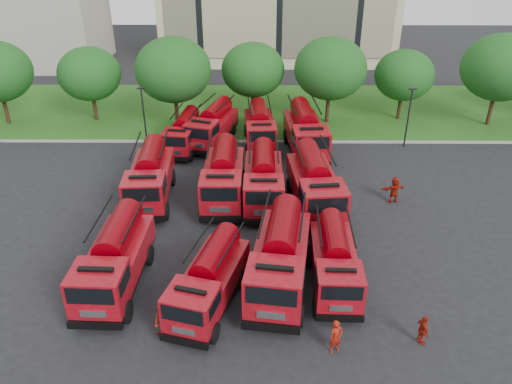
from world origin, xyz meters
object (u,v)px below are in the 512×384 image
at_px(fire_truck_1, 209,279).
at_px(fire_truck_9, 212,125).
at_px(fire_truck_6, 264,179).
at_px(fire_truck_8, 184,133).
at_px(firefighter_3, 348,281).
at_px(fire_truck_2, 280,257).
at_px(firefighter_1, 165,337).
at_px(fire_truck_0, 115,258).
at_px(fire_truck_3, 335,261).
at_px(firefighter_5, 392,202).
at_px(fire_truck_5, 223,175).
at_px(fire_truck_7, 315,184).
at_px(fire_truck_4, 150,176).
at_px(firefighter_0, 335,351).
at_px(firefighter_2, 420,342).
at_px(fire_truck_10, 260,127).
at_px(fire_truck_11, 305,131).
at_px(firefighter_4, 224,277).

height_order(fire_truck_1, fire_truck_9, fire_truck_9).
relative_size(fire_truck_6, fire_truck_8, 1.13).
bearing_deg(firefighter_3, fire_truck_2, -30.63).
bearing_deg(fire_truck_1, firefighter_3, 29.34).
xyz_separation_m(fire_truck_6, firefighter_1, (-4.72, -12.78, -1.71)).
bearing_deg(fire_truck_0, fire_truck_3, 2.96).
xyz_separation_m(fire_truck_3, firefighter_5, (5.25, 8.73, -1.50)).
bearing_deg(fire_truck_5, fire_truck_7, -12.04).
bearing_deg(firefighter_1, fire_truck_9, 123.47).
bearing_deg(fire_truck_7, fire_truck_4, 168.54).
relative_size(fire_truck_0, fire_truck_5, 0.98).
distance_m(fire_truck_0, firefighter_5, 19.05).
relative_size(firefighter_0, firefighter_2, 1.11).
relative_size(fire_truck_3, fire_truck_8, 1.01).
bearing_deg(firefighter_5, fire_truck_4, -15.14).
bearing_deg(firefighter_1, fire_truck_6, 104.19).
distance_m(fire_truck_6, fire_truck_10, 9.69).
height_order(fire_truck_2, fire_truck_11, fire_truck_11).
height_order(fire_truck_5, firefighter_4, fire_truck_5).
distance_m(firefighter_2, firefighter_5, 13.08).
xyz_separation_m(fire_truck_1, fire_truck_8, (-3.79, 19.10, -0.07)).
relative_size(fire_truck_2, firefighter_3, 4.91).
distance_m(fire_truck_4, fire_truck_7, 11.21).
bearing_deg(fire_truck_8, fire_truck_7, -37.02).
bearing_deg(fire_truck_0, fire_truck_11, 58.74).
bearing_deg(fire_truck_9, firefighter_2, -47.18).
relative_size(fire_truck_0, fire_truck_7, 0.93).
bearing_deg(firefighter_2, firefighter_3, 21.53).
xyz_separation_m(fire_truck_2, firefighter_0, (2.37, -4.66, -1.82)).
relative_size(fire_truck_1, firefighter_2, 4.49).
height_order(fire_truck_3, firefighter_4, fire_truck_3).
bearing_deg(firefighter_4, fire_truck_8, -60.39).
distance_m(fire_truck_4, firefighter_5, 16.80).
distance_m(fire_truck_4, firefighter_1, 13.55).
relative_size(fire_truck_2, fire_truck_3, 1.24).
bearing_deg(firefighter_3, fire_truck_1, -21.17).
height_order(firefighter_1, firefighter_5, firefighter_1).
height_order(fire_truck_8, firefighter_2, fire_truck_8).
xyz_separation_m(fire_truck_6, firefighter_3, (4.55, -8.60, -1.71)).
height_order(fire_truck_2, fire_truck_10, fire_truck_2).
relative_size(fire_truck_2, fire_truck_10, 1.16).
height_order(fire_truck_6, firefighter_0, fire_truck_6).
bearing_deg(fire_truck_11, fire_truck_3, -93.72).
bearing_deg(firefighter_2, fire_truck_5, 26.93).
distance_m(fire_truck_10, firefighter_2, 23.95).
height_order(firefighter_0, firefighter_3, firefighter_0).
height_order(fire_truck_0, fire_truck_10, fire_truck_0).
xyz_separation_m(fire_truck_6, fire_truck_10, (-0.26, 9.68, -0.11)).
relative_size(fire_truck_10, firefighter_2, 4.52).
bearing_deg(firefighter_5, firefighter_4, 22.64).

